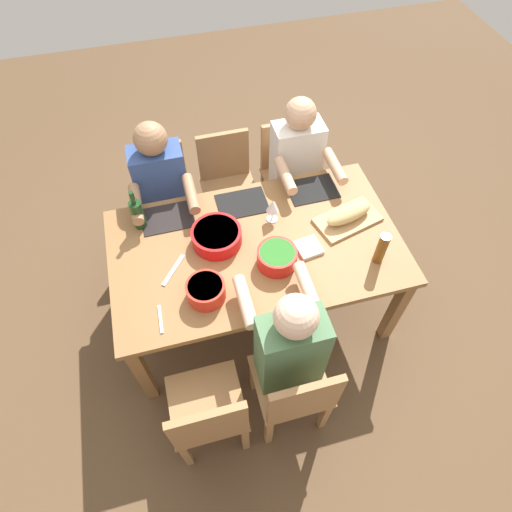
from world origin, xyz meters
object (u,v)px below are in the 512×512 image
(diner_far_left, at_px, (163,190))
(chair_far_right, at_px, (288,170))
(diner_far_right, at_px, (298,165))
(beer_bottle, at_px, (381,249))
(serving_bowl_fruit, at_px, (206,290))
(dining_table, at_px, (256,253))
(cutting_board, at_px, (348,220))
(wine_bottle, at_px, (138,214))
(chair_far_left, at_px, (165,193))
(serving_bowl_greens, at_px, (277,257))
(chair_far_center, at_px, (228,181))
(napkin_stack, at_px, (309,248))
(chair_near_center, at_px, (296,392))
(diner_near_center, at_px, (288,345))
(serving_bowl_pasta, at_px, (217,236))
(bread_loaf, at_px, (349,214))
(wine_glass, at_px, (273,207))
(chair_near_left, at_px, (209,416))

(diner_far_left, distance_m, chair_far_right, 1.00)
(diner_far_right, xyz_separation_m, beer_bottle, (0.18, -0.93, 0.15))
(diner_far_right, xyz_separation_m, serving_bowl_fruit, (-0.83, -0.91, 0.10))
(dining_table, xyz_separation_m, cutting_board, (0.60, 0.04, 0.09))
(wine_bottle, height_order, beer_bottle, wine_bottle)
(dining_table, height_order, chair_far_left, chair_far_left)
(diner_far_right, height_order, cutting_board, diner_far_right)
(dining_table, xyz_separation_m, serving_bowl_greens, (0.08, -0.15, 0.14))
(chair_far_center, distance_m, napkin_stack, 1.02)
(dining_table, relative_size, chair_near_center, 2.05)
(dining_table, relative_size, chair_far_left, 2.05)
(diner_near_center, distance_m, serving_bowl_pasta, 0.77)
(bread_loaf, bearing_deg, beer_bottle, -80.38)
(serving_bowl_greens, xyz_separation_m, wine_glass, (0.07, 0.33, 0.05))
(serving_bowl_fruit, xyz_separation_m, beer_bottle, (1.01, -0.02, 0.05))
(dining_table, distance_m, serving_bowl_fruit, 0.47)
(chair_near_center, relative_size, diner_near_center, 0.71)
(dining_table, bearing_deg, beer_bottle, -23.53)
(chair_far_center, relative_size, wine_glass, 5.12)
(chair_far_right, xyz_separation_m, chair_far_center, (-0.48, 0.00, 0.00))
(chair_far_right, xyz_separation_m, chair_near_left, (-0.96, -1.66, 0.00))
(cutting_board, distance_m, bread_loaf, 0.06)
(chair_far_center, bearing_deg, napkin_stack, -72.46)
(chair_far_left, distance_m, beer_bottle, 1.63)
(chair_near_center, height_order, cutting_board, chair_near_center)
(wine_bottle, distance_m, wine_glass, 0.81)
(diner_far_right, height_order, serving_bowl_greens, diner_far_right)
(serving_bowl_pasta, bearing_deg, diner_far_right, 38.67)
(diner_far_left, bearing_deg, beer_bottle, -39.38)
(beer_bottle, bearing_deg, wine_bottle, 154.58)
(diner_far_left, bearing_deg, wine_bottle, -118.12)
(chair_far_center, distance_m, wine_bottle, 0.89)
(cutting_board, relative_size, napkin_stack, 2.86)
(chair_far_left, relative_size, serving_bowl_greens, 3.69)
(diner_near_center, distance_m, wine_glass, 0.85)
(beer_bottle, bearing_deg, serving_bowl_pasta, 156.88)
(serving_bowl_fruit, xyz_separation_m, bread_loaf, (0.95, 0.31, 0.00))
(wine_bottle, bearing_deg, chair_far_center, 37.55)
(chair_far_left, relative_size, diner_far_left, 0.71)
(chair_near_center, xyz_separation_m, wine_bottle, (-0.65, 1.16, 0.37))
(dining_table, relative_size, napkin_stack, 12.44)
(dining_table, relative_size, bread_loaf, 5.44)
(chair_near_left, bearing_deg, dining_table, 60.01)
(diner_near_center, bearing_deg, wine_glass, 79.61)
(chair_far_left, distance_m, napkin_stack, 1.24)
(wine_bottle, xyz_separation_m, napkin_stack, (0.94, -0.44, -0.10))
(chair_near_center, xyz_separation_m, serving_bowl_pasta, (-0.22, 0.92, 0.31))
(dining_table, relative_size, chair_far_center, 2.05)
(chair_far_right, height_order, serving_bowl_pasta, chair_far_right)
(chair_near_left, bearing_deg, serving_bowl_pasta, 74.19)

